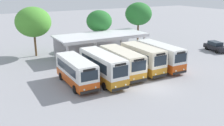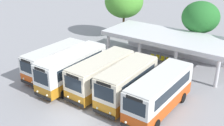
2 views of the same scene
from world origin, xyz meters
name	(u,v)px [view 1 (image 1 of 2)]	position (x,y,z in m)	size (l,w,h in m)	color
ground_plane	(155,87)	(0.00, 0.00, 0.00)	(180.00, 180.00, 0.00)	#939399
city_bus_nearest_orange	(76,70)	(-7.21, 4.93, 1.69)	(2.38, 7.35, 3.03)	black
city_bus_second_in_row	(102,66)	(-4.21, 4.38, 1.85)	(2.39, 8.05, 3.35)	black
city_bus_middle_cream	(121,62)	(-1.22, 5.08, 1.77)	(2.56, 7.65, 3.20)	black
city_bus_fourth_amber	(142,58)	(1.78, 4.86, 1.86)	(2.48, 7.01, 3.38)	black
city_bus_fifth_blue	(159,55)	(4.78, 5.10, 1.80)	(2.49, 8.06, 3.26)	black
parked_car_flank	(216,46)	(19.16, 7.56, 0.83)	(2.57, 4.53, 1.62)	black
terminal_canopy	(99,38)	(0.89, 15.29, 2.67)	(14.28, 6.11, 3.40)	silver
waiting_chair_end_by_column	(94,54)	(-0.71, 14.19, 0.52)	(0.46, 0.46, 0.86)	slate
waiting_chair_second_from_end	(97,53)	(-0.07, 14.33, 0.52)	(0.46, 0.46, 0.86)	slate
waiting_chair_middle_seat	(100,53)	(0.57, 14.31, 0.52)	(0.46, 0.46, 0.86)	slate
waiting_chair_fourth_seat	(104,52)	(1.21, 14.27, 0.52)	(0.46, 0.46, 0.86)	slate
roadside_tree_behind_canopy	(99,21)	(2.85, 19.17, 4.80)	(4.44, 4.44, 6.70)	brown
roadside_tree_east_of_canopy	(138,14)	(10.83, 18.73, 5.69)	(4.96, 4.96, 7.81)	brown
roadside_tree_west_of_canopy	(33,22)	(-8.29, 19.49, 5.37)	(5.43, 5.43, 7.69)	brown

